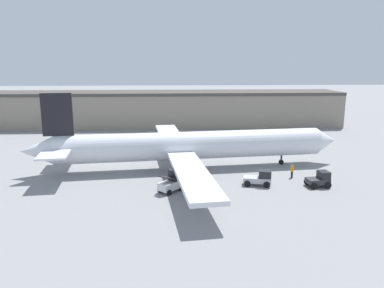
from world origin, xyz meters
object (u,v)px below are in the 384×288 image
object	(u,v)px
baggage_tug	(319,179)
safety_cone_near	(226,197)
airplane	(185,146)
pushback_tug	(260,178)
belt_loader_truck	(172,182)
ground_crew_worker	(292,171)

from	to	relation	value
baggage_tug	safety_cone_near	size ratio (longest dim) A/B	5.19
airplane	pushback_tug	distance (m)	12.21
airplane	belt_loader_truck	world-z (taller)	airplane
baggage_tug	belt_loader_truck	size ratio (longest dim) A/B	0.88
baggage_tug	airplane	bearing A→B (deg)	145.35
ground_crew_worker	safety_cone_near	distance (m)	12.45
safety_cone_near	belt_loader_truck	bearing A→B (deg)	152.04
airplane	ground_crew_worker	bearing A→B (deg)	-26.26
airplane	baggage_tug	size ratio (longest dim) A/B	15.91
airplane	belt_loader_truck	size ratio (longest dim) A/B	14.04
pushback_tug	airplane	bearing A→B (deg)	150.65
airplane	pushback_tug	world-z (taller)	airplane
belt_loader_truck	safety_cone_near	size ratio (longest dim) A/B	5.88
pushback_tug	belt_loader_truck	bearing A→B (deg)	-159.81
pushback_tug	safety_cone_near	world-z (taller)	pushback_tug
airplane	baggage_tug	distance (m)	18.59
baggage_tug	pushback_tug	size ratio (longest dim) A/B	0.79
pushback_tug	baggage_tug	bearing A→B (deg)	5.63
ground_crew_worker	airplane	bearing A→B (deg)	158.23
airplane	ground_crew_worker	distance (m)	15.04
baggage_tug	pushback_tug	xyz separation A→B (m)	(-7.25, 0.86, 0.01)
airplane	pushback_tug	bearing A→B (deg)	-48.04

